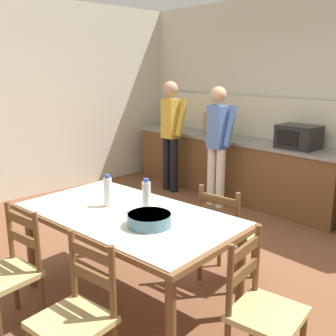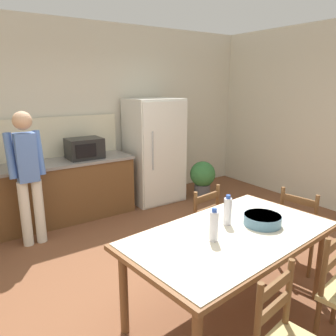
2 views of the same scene
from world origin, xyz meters
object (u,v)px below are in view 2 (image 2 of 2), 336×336
object	(u,v)px
microwave	(85,148)
bottle_near_centre	(214,226)
bottle_off_centre	(228,211)
chair_side_far_right	(197,226)
refrigerator	(155,151)
chair_head_end	(301,229)
dining_table	(231,241)
potted_plant	(203,177)
serving_bowl	(262,219)
person_at_counter	(28,172)

from	to	relation	value
microwave	bottle_near_centre	world-z (taller)	microwave
bottle_near_centre	bottle_off_centre	xyz separation A→B (m)	(0.30, 0.16, 0.00)
chair_side_far_right	refrigerator	bearing A→B (deg)	-118.00
chair_side_far_right	chair_head_end	bearing A→B (deg)	132.29
dining_table	potted_plant	size ratio (longest dim) A/B	2.87
refrigerator	chair_side_far_right	world-z (taller)	refrigerator
potted_plant	serving_bowl	bearing A→B (deg)	-120.11
bottle_near_centre	chair_side_far_right	bearing A→B (deg)	57.41
refrigerator	microwave	size ratio (longest dim) A/B	3.48
serving_bowl	person_at_counter	world-z (taller)	person_at_counter
refrigerator	bottle_near_centre	distance (m)	3.14
dining_table	chair_side_far_right	xyz separation A→B (m)	(0.32, 0.84, -0.26)
bottle_near_centre	chair_side_far_right	xyz separation A→B (m)	(0.55, 0.86, -0.46)
potted_plant	dining_table	bearing A→B (deg)	-125.90
chair_side_far_right	chair_head_end	distance (m)	1.13
bottle_near_centre	potted_plant	distance (m)	3.19
bottle_off_centre	serving_bowl	distance (m)	0.31
dining_table	bottle_near_centre	world-z (taller)	bottle_near_centre
microwave	potted_plant	xyz separation A→B (m)	(1.92, -0.45, -0.66)
chair_head_end	potted_plant	size ratio (longest dim) A/B	1.36
dining_table	bottle_off_centre	distance (m)	0.26
dining_table	chair_head_end	bearing A→B (deg)	5.92
refrigerator	chair_side_far_right	distance (m)	2.18
chair_head_end	person_at_counter	size ratio (longest dim) A/B	0.55
bottle_off_centre	serving_bowl	xyz separation A→B (m)	(0.25, -0.18, -0.07)
refrigerator	person_at_counter	world-z (taller)	refrigerator
serving_bowl	chair_side_far_right	world-z (taller)	chair_side_far_right
dining_table	chair_side_far_right	size ratio (longest dim) A/B	2.10
refrigerator	bottle_off_centre	world-z (taller)	refrigerator
microwave	chair_head_end	size ratio (longest dim) A/B	0.55
person_at_counter	bottle_off_centre	bearing A→B (deg)	-152.43
microwave	serving_bowl	distance (m)	2.96
microwave	chair_side_far_right	xyz separation A→B (m)	(0.49, -2.04, -0.60)
bottle_off_centre	serving_bowl	world-z (taller)	bottle_off_centre
microwave	chair_head_end	bearing A→B (deg)	-63.63
bottle_near_centre	dining_table	bearing A→B (deg)	6.04
refrigerator	bottle_near_centre	world-z (taller)	refrigerator
bottle_off_centre	chair_head_end	distance (m)	1.21
bottle_off_centre	chair_side_far_right	distance (m)	0.88
bottle_off_centre	microwave	bearing A→B (deg)	95.10
chair_head_end	microwave	bearing A→B (deg)	16.54
bottle_near_centre	potted_plant	xyz separation A→B (m)	(1.98, 2.45, -0.52)
chair_side_far_right	person_at_counter	xyz separation A→B (m)	(-1.41, 1.52, 0.49)
potted_plant	bottle_off_centre	bearing A→B (deg)	-126.24
chair_side_far_right	dining_table	bearing A→B (deg)	60.42
dining_table	serving_bowl	size ratio (longest dim) A/B	5.98
dining_table	refrigerator	bearing A→B (deg)	69.93
bottle_near_centre	potted_plant	size ratio (longest dim) A/B	0.40
chair_side_far_right	chair_head_end	world-z (taller)	same
dining_table	person_at_counter	bearing A→B (deg)	114.67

